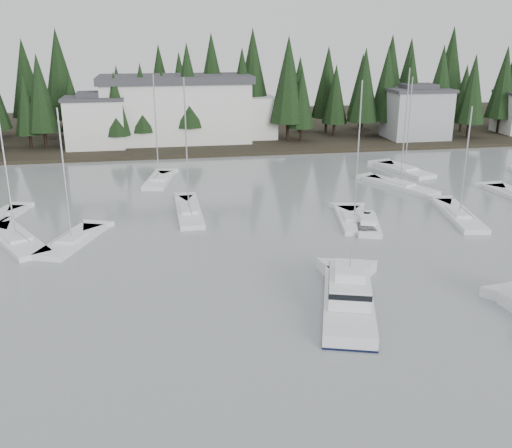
{
  "coord_description": "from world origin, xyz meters",
  "views": [
    {
      "loc": [
        -8.56,
        -15.22,
        18.25
      ],
      "look_at": [
        -0.53,
        30.54,
        2.5
      ],
      "focal_mm": 40.0,
      "sensor_mm": 36.0,
      "label": 1
    }
  ],
  "objects_px": {
    "harbor_inn": "(189,109)",
    "cabin_cruiser_center": "(348,300)",
    "sailboat_10": "(72,243)",
    "runabout_1": "(367,226)",
    "house_west": "(96,121)",
    "sailboat_12": "(459,217)",
    "sailboat_4": "(400,187)",
    "sailboat_6": "(354,221)",
    "sailboat_1": "(189,213)",
    "house_east_a": "(416,112)",
    "sailboat_13": "(16,242)",
    "sailboat_8": "(159,182)",
    "sailboat_2": "(405,171)"
  },
  "relations": [
    {
      "from": "sailboat_10",
      "to": "sailboat_13",
      "type": "distance_m",
      "value": 5.22
    },
    {
      "from": "sailboat_6",
      "to": "sailboat_12",
      "type": "distance_m",
      "value": 11.21
    },
    {
      "from": "house_west",
      "to": "sailboat_10",
      "type": "distance_m",
      "value": 44.07
    },
    {
      "from": "house_west",
      "to": "sailboat_12",
      "type": "relative_size",
      "value": 0.8
    },
    {
      "from": "sailboat_10",
      "to": "runabout_1",
      "type": "distance_m",
      "value": 28.0
    },
    {
      "from": "sailboat_1",
      "to": "sailboat_10",
      "type": "relative_size",
      "value": 1.14
    },
    {
      "from": "sailboat_12",
      "to": "sailboat_13",
      "type": "distance_m",
      "value": 43.48
    },
    {
      "from": "harbor_inn",
      "to": "cabin_cruiser_center",
      "type": "relative_size",
      "value": 2.59
    },
    {
      "from": "sailboat_8",
      "to": "sailboat_12",
      "type": "bearing_deg",
      "value": -111.78
    },
    {
      "from": "sailboat_2",
      "to": "sailboat_13",
      "type": "bearing_deg",
      "value": 99.03
    },
    {
      "from": "house_east_a",
      "to": "sailboat_12",
      "type": "height_order",
      "value": "sailboat_12"
    },
    {
      "from": "sailboat_8",
      "to": "runabout_1",
      "type": "distance_m",
      "value": 29.19
    },
    {
      "from": "cabin_cruiser_center",
      "to": "sailboat_6",
      "type": "height_order",
      "value": "sailboat_6"
    },
    {
      "from": "house_east_a",
      "to": "sailboat_8",
      "type": "xyz_separation_m",
      "value": [
        -44.57,
        -21.69,
        -4.82
      ]
    },
    {
      "from": "sailboat_4",
      "to": "sailboat_10",
      "type": "height_order",
      "value": "sailboat_4"
    },
    {
      "from": "house_east_a",
      "to": "sailboat_1",
      "type": "height_order",
      "value": "sailboat_1"
    },
    {
      "from": "sailboat_2",
      "to": "sailboat_13",
      "type": "height_order",
      "value": "sailboat_2"
    },
    {
      "from": "sailboat_12",
      "to": "runabout_1",
      "type": "relative_size",
      "value": 1.69
    },
    {
      "from": "sailboat_10",
      "to": "runabout_1",
      "type": "relative_size",
      "value": 1.8
    },
    {
      "from": "sailboat_1",
      "to": "sailboat_13",
      "type": "relative_size",
      "value": 1.25
    },
    {
      "from": "cabin_cruiser_center",
      "to": "sailboat_10",
      "type": "distance_m",
      "value": 26.35
    },
    {
      "from": "sailboat_12",
      "to": "sailboat_8",
      "type": "bearing_deg",
      "value": 67.0
    },
    {
      "from": "house_east_a",
      "to": "sailboat_1",
      "type": "xyz_separation_m",
      "value": [
        -41.63,
        -35.63,
        -4.83
      ]
    },
    {
      "from": "sailboat_12",
      "to": "sailboat_4",
      "type": "bearing_deg",
      "value": 15.83
    },
    {
      "from": "house_west",
      "to": "sailboat_8",
      "type": "distance_m",
      "value": 25.0
    },
    {
      "from": "harbor_inn",
      "to": "runabout_1",
      "type": "relative_size",
      "value": 4.18
    },
    {
      "from": "house_east_a",
      "to": "sailboat_4",
      "type": "xyz_separation_m",
      "value": [
        -15.37,
        -29.47,
        -4.82
      ]
    },
    {
      "from": "cabin_cruiser_center",
      "to": "sailboat_12",
      "type": "relative_size",
      "value": 0.96
    },
    {
      "from": "sailboat_1",
      "to": "runabout_1",
      "type": "distance_m",
      "value": 18.52
    },
    {
      "from": "sailboat_4",
      "to": "sailboat_6",
      "type": "height_order",
      "value": "sailboat_4"
    },
    {
      "from": "house_east_a",
      "to": "cabin_cruiser_center",
      "type": "xyz_separation_m",
      "value": [
        -32.14,
        -59.34,
        -4.2
      ]
    },
    {
      "from": "sailboat_12",
      "to": "sailboat_10",
      "type": "bearing_deg",
      "value": 102.03
    },
    {
      "from": "house_east_a",
      "to": "sailboat_6",
      "type": "distance_m",
      "value": 48.77
    },
    {
      "from": "harbor_inn",
      "to": "sailboat_4",
      "type": "height_order",
      "value": "sailboat_4"
    },
    {
      "from": "sailboat_1",
      "to": "house_west",
      "type": "bearing_deg",
      "value": 18.08
    },
    {
      "from": "house_west",
      "to": "sailboat_6",
      "type": "bearing_deg",
      "value": -55.98
    },
    {
      "from": "sailboat_1",
      "to": "sailboat_13",
      "type": "bearing_deg",
      "value": 109.44
    },
    {
      "from": "house_west",
      "to": "sailboat_8",
      "type": "xyz_separation_m",
      "value": [
        9.43,
        -22.69,
        -4.57
      ]
    },
    {
      "from": "house_east_a",
      "to": "sailboat_13",
      "type": "relative_size",
      "value": 0.91
    },
    {
      "from": "sailboat_10",
      "to": "sailboat_12",
      "type": "xyz_separation_m",
      "value": [
        38.43,
        1.07,
        -0.01
      ]
    },
    {
      "from": "harbor_inn",
      "to": "sailboat_12",
      "type": "relative_size",
      "value": 2.48
    },
    {
      "from": "sailboat_4",
      "to": "sailboat_8",
      "type": "distance_m",
      "value": 30.21
    },
    {
      "from": "house_west",
      "to": "cabin_cruiser_center",
      "type": "relative_size",
      "value": 0.84
    },
    {
      "from": "sailboat_6",
      "to": "sailboat_12",
      "type": "bearing_deg",
      "value": -81.71
    },
    {
      "from": "cabin_cruiser_center",
      "to": "sailboat_1",
      "type": "xyz_separation_m",
      "value": [
        -9.49,
        23.71,
        -0.62
      ]
    },
    {
      "from": "house_east_a",
      "to": "sailboat_2",
      "type": "xyz_separation_m",
      "value": [
        -11.31,
        -21.72,
        -4.84
      ]
    },
    {
      "from": "sailboat_8",
      "to": "sailboat_12",
      "type": "height_order",
      "value": "sailboat_8"
    },
    {
      "from": "runabout_1",
      "to": "house_east_a",
      "type": "bearing_deg",
      "value": -14.32
    },
    {
      "from": "house_west",
      "to": "house_east_a",
      "type": "xyz_separation_m",
      "value": [
        54.0,
        -1.0,
        0.25
      ]
    },
    {
      "from": "harbor_inn",
      "to": "runabout_1",
      "type": "xyz_separation_m",
      "value": [
        14.31,
        -47.37,
        -5.64
      ]
    }
  ]
}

